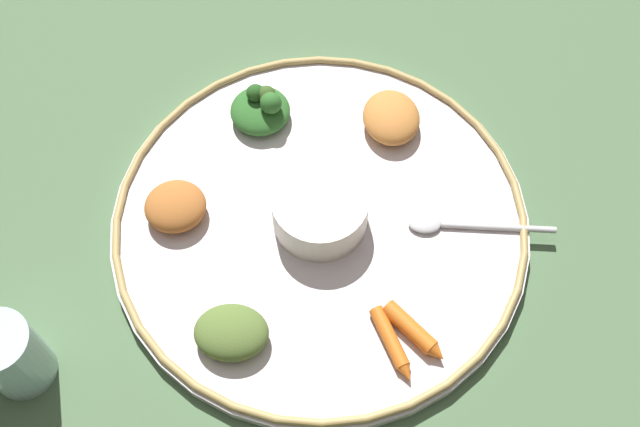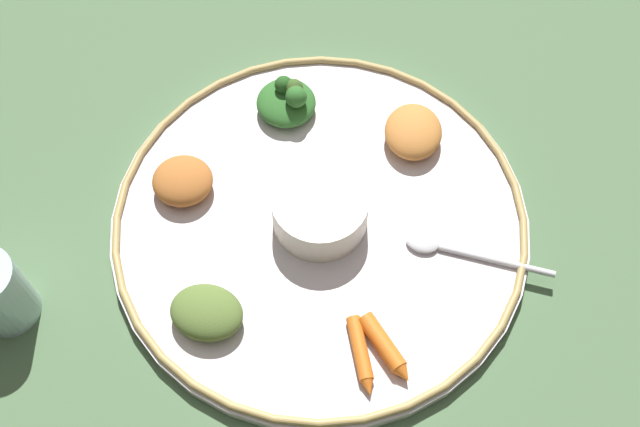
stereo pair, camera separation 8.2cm
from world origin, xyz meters
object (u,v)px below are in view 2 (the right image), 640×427
(spoon, at_px, (455,251))
(greens_pile, at_px, (288,100))
(carrot_outer, at_px, (386,348))
(center_bowl, at_px, (320,209))
(carrot_near_spoon, at_px, (361,355))

(spoon, bearing_deg, greens_pile, 123.15)
(carrot_outer, bearing_deg, greens_pile, 98.13)
(spoon, xyz_separation_m, greens_pile, (-0.14, 0.21, 0.01))
(center_bowl, distance_m, spoon, 0.15)
(carrot_near_spoon, bearing_deg, greens_pile, 93.53)
(center_bowl, xyz_separation_m, greens_pile, (-0.01, 0.15, -0.01))
(greens_pile, height_order, carrot_near_spoon, greens_pile)
(spoon, relative_size, carrot_outer, 1.91)
(center_bowl, bearing_deg, greens_pile, 93.27)
(center_bowl, xyz_separation_m, spoon, (0.13, -0.06, -0.02))
(carrot_near_spoon, xyz_separation_m, carrot_outer, (0.02, 0.00, 0.00))
(carrot_near_spoon, bearing_deg, center_bowl, 93.78)
(spoon, xyz_separation_m, carrot_near_spoon, (-0.12, -0.09, 0.00))
(greens_pile, distance_m, carrot_outer, 0.30)
(spoon, bearing_deg, carrot_near_spoon, -142.54)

